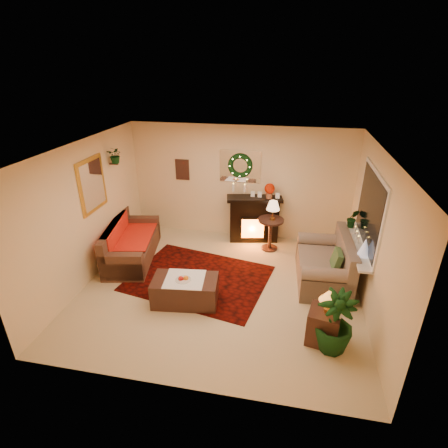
% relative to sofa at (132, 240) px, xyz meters
% --- Properties ---
extents(floor, '(5.00, 5.00, 0.00)m').
position_rel_sofa_xyz_m(floor, '(2.04, -0.71, -0.43)').
color(floor, beige).
rests_on(floor, ground).
extents(ceiling, '(5.00, 5.00, 0.00)m').
position_rel_sofa_xyz_m(ceiling, '(2.04, -0.71, 2.17)').
color(ceiling, white).
rests_on(ceiling, ground).
extents(wall_back, '(5.00, 5.00, 0.00)m').
position_rel_sofa_xyz_m(wall_back, '(2.04, 1.54, 0.87)').
color(wall_back, '#EFD88C').
rests_on(wall_back, ground).
extents(wall_front, '(5.00, 5.00, 0.00)m').
position_rel_sofa_xyz_m(wall_front, '(2.04, -2.96, 0.87)').
color(wall_front, '#EFD88C').
rests_on(wall_front, ground).
extents(wall_left, '(4.50, 4.50, 0.00)m').
position_rel_sofa_xyz_m(wall_left, '(-0.46, -0.71, 0.87)').
color(wall_left, '#EFD88C').
rests_on(wall_left, ground).
extents(wall_right, '(4.50, 4.50, 0.00)m').
position_rel_sofa_xyz_m(wall_right, '(4.54, -0.71, 0.87)').
color(wall_right, '#EFD88C').
rests_on(wall_right, ground).
extents(area_rug, '(2.87, 2.37, 0.01)m').
position_rel_sofa_xyz_m(area_rug, '(1.56, -0.49, -0.42)').
color(area_rug, '#510405').
rests_on(area_rug, floor).
extents(sofa, '(1.16, 2.00, 0.81)m').
position_rel_sofa_xyz_m(sofa, '(0.00, 0.00, 0.00)').
color(sofa, '#462614').
rests_on(sofa, floor).
extents(red_throw, '(0.87, 1.41, 0.02)m').
position_rel_sofa_xyz_m(red_throw, '(-0.07, 0.17, 0.02)').
color(red_throw, red).
rests_on(red_throw, sofa).
extents(fireplace, '(1.14, 0.55, 1.00)m').
position_rel_sofa_xyz_m(fireplace, '(2.41, 1.33, 0.12)').
color(fireplace, black).
rests_on(fireplace, floor).
extents(poinsettia, '(0.23, 0.23, 0.23)m').
position_rel_sofa_xyz_m(poinsettia, '(2.73, 1.31, 0.87)').
color(poinsettia, '#B51B00').
rests_on(poinsettia, fireplace).
extents(mantel_candle_a, '(0.06, 0.06, 0.18)m').
position_rel_sofa_xyz_m(mantel_candle_a, '(1.92, 1.34, 0.83)').
color(mantel_candle_a, white).
rests_on(mantel_candle_a, fireplace).
extents(mantel_candle_b, '(0.06, 0.06, 0.17)m').
position_rel_sofa_xyz_m(mantel_candle_b, '(2.18, 1.33, 0.83)').
color(mantel_candle_b, '#F0EACC').
rests_on(mantel_candle_b, fireplace).
extents(mantel_mirror, '(0.92, 0.02, 0.72)m').
position_rel_sofa_xyz_m(mantel_mirror, '(2.04, 1.52, 1.27)').
color(mantel_mirror, white).
rests_on(mantel_mirror, wall_back).
extents(wreath, '(0.55, 0.11, 0.55)m').
position_rel_sofa_xyz_m(wreath, '(2.04, 1.48, 1.29)').
color(wreath, '#194719').
rests_on(wreath, wall_back).
extents(wall_art, '(0.32, 0.03, 0.48)m').
position_rel_sofa_xyz_m(wall_art, '(0.69, 1.52, 1.12)').
color(wall_art, '#381E11').
rests_on(wall_art, wall_back).
extents(gold_mirror, '(0.03, 0.84, 1.00)m').
position_rel_sofa_xyz_m(gold_mirror, '(-0.44, -0.41, 1.32)').
color(gold_mirror, gold).
rests_on(gold_mirror, wall_left).
extents(hanging_plant, '(0.33, 0.28, 0.36)m').
position_rel_sofa_xyz_m(hanging_plant, '(-0.30, 0.34, 1.54)').
color(hanging_plant, '#194719').
rests_on(hanging_plant, wall_left).
extents(loveseat, '(0.99, 1.62, 0.91)m').
position_rel_sofa_xyz_m(loveseat, '(3.90, -0.10, -0.01)').
color(loveseat, tan).
rests_on(loveseat, floor).
extents(window_frame, '(0.03, 1.86, 1.36)m').
position_rel_sofa_xyz_m(window_frame, '(4.53, -0.16, 1.12)').
color(window_frame, white).
rests_on(window_frame, wall_right).
extents(window_glass, '(0.02, 1.70, 1.22)m').
position_rel_sofa_xyz_m(window_glass, '(4.51, -0.16, 1.12)').
color(window_glass, black).
rests_on(window_glass, wall_right).
extents(window_sill, '(0.22, 1.86, 0.04)m').
position_rel_sofa_xyz_m(window_sill, '(4.42, -0.16, 0.44)').
color(window_sill, white).
rests_on(window_sill, wall_right).
extents(mini_tree, '(0.21, 0.21, 0.32)m').
position_rel_sofa_xyz_m(mini_tree, '(4.45, -0.58, 0.61)').
color(mini_tree, silver).
rests_on(mini_tree, window_sill).
extents(sill_plant, '(0.27, 0.22, 0.50)m').
position_rel_sofa_xyz_m(sill_plant, '(4.40, 0.51, 0.65)').
color(sill_plant, '#13441A').
rests_on(sill_plant, window_sill).
extents(side_table_round, '(0.64, 0.64, 0.73)m').
position_rel_sofa_xyz_m(side_table_round, '(2.82, 0.95, -0.11)').
color(side_table_round, black).
rests_on(side_table_round, floor).
extents(lamp_cream, '(0.28, 0.28, 0.43)m').
position_rel_sofa_xyz_m(lamp_cream, '(2.85, 0.93, 0.45)').
color(lamp_cream, '#E8B37F').
rests_on(lamp_cream, side_table_round).
extents(end_table_square, '(0.53, 0.53, 0.55)m').
position_rel_sofa_xyz_m(end_table_square, '(3.81, -1.73, -0.16)').
color(end_table_square, '#37180F').
rests_on(end_table_square, floor).
extents(lamp_tiffany, '(0.28, 0.28, 0.41)m').
position_rel_sofa_xyz_m(lamp_tiffany, '(3.83, -1.74, 0.31)').
color(lamp_tiffany, orange).
rests_on(lamp_tiffany, end_table_square).
extents(coffee_table, '(1.17, 0.73, 0.47)m').
position_rel_sofa_xyz_m(coffee_table, '(1.53, -1.23, -0.22)').
color(coffee_table, '#39200F').
rests_on(coffee_table, floor).
extents(fruit_bowl, '(0.27, 0.27, 0.06)m').
position_rel_sofa_xyz_m(fruit_bowl, '(1.51, -1.26, 0.02)').
color(fruit_bowl, white).
rests_on(fruit_bowl, coffee_table).
extents(floor_palm, '(2.11, 2.11, 2.88)m').
position_rel_sofa_xyz_m(floor_palm, '(3.93, -1.87, 0.02)').
color(floor_palm, '#113617').
rests_on(floor_palm, floor).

